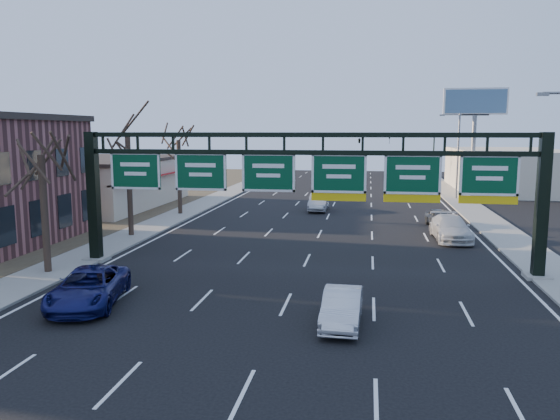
% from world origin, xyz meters
% --- Properties ---
extents(ground, '(160.00, 160.00, 0.00)m').
position_xyz_m(ground, '(0.00, 0.00, 0.00)').
color(ground, black).
rests_on(ground, ground).
extents(sidewalk_left, '(3.00, 120.00, 0.12)m').
position_xyz_m(sidewalk_left, '(-12.80, 20.00, 0.06)').
color(sidewalk_left, gray).
rests_on(sidewalk_left, ground).
extents(sidewalk_right, '(3.00, 120.00, 0.12)m').
position_xyz_m(sidewalk_right, '(12.80, 20.00, 0.06)').
color(sidewalk_right, gray).
rests_on(sidewalk_right, ground).
extents(dirt_strip_left, '(21.00, 120.00, 0.06)m').
position_xyz_m(dirt_strip_left, '(-25.00, 20.00, 0.03)').
color(dirt_strip_left, '#473D2B').
rests_on(dirt_strip_left, ground).
extents(lane_markings, '(21.60, 120.00, 0.01)m').
position_xyz_m(lane_markings, '(0.00, 20.00, 0.01)').
color(lane_markings, white).
rests_on(lane_markings, ground).
extents(sign_gantry, '(24.60, 1.20, 7.20)m').
position_xyz_m(sign_gantry, '(0.16, 8.00, 4.63)').
color(sign_gantry, black).
rests_on(sign_gantry, ground).
extents(cream_strip, '(10.90, 18.40, 4.70)m').
position_xyz_m(cream_strip, '(-21.48, 29.00, 2.36)').
color(cream_strip, beige).
rests_on(cream_strip, ground).
extents(building_right_distant, '(12.00, 20.00, 5.00)m').
position_xyz_m(building_right_distant, '(20.00, 50.00, 2.50)').
color(building_right_distant, beige).
rests_on(building_right_distant, ground).
extents(tree_gantry, '(3.60, 3.60, 8.48)m').
position_xyz_m(tree_gantry, '(-12.80, 5.00, 7.11)').
color(tree_gantry, '#2F221A').
rests_on(tree_gantry, sidewalk_left).
extents(tree_mid, '(3.60, 3.60, 9.24)m').
position_xyz_m(tree_mid, '(-12.80, 15.00, 7.85)').
color(tree_mid, '#2F221A').
rests_on(tree_mid, sidewalk_left).
extents(tree_far, '(3.60, 3.60, 8.86)m').
position_xyz_m(tree_far, '(-12.80, 25.00, 7.48)').
color(tree_far, '#2F221A').
rests_on(tree_far, sidewalk_left).
extents(streetlight_far, '(2.15, 0.22, 9.00)m').
position_xyz_m(streetlight_far, '(12.47, 40.00, 5.08)').
color(streetlight_far, slate).
rests_on(streetlight_far, sidewalk_right).
extents(billboard_right, '(7.00, 0.50, 12.00)m').
position_xyz_m(billboard_right, '(15.00, 44.98, 9.06)').
color(billboard_right, slate).
rests_on(billboard_right, ground).
extents(traffic_signal_mast, '(10.16, 0.54, 7.00)m').
position_xyz_m(traffic_signal_mast, '(5.69, 55.00, 5.50)').
color(traffic_signal_mast, black).
rests_on(traffic_signal_mast, ground).
extents(car_blue_suv, '(3.58, 5.83, 1.51)m').
position_xyz_m(car_blue_suv, '(-8.17, 0.62, 0.75)').
color(car_blue_suv, '#131553').
rests_on(car_blue_suv, ground).
extents(car_silver_sedan, '(1.50, 4.06, 1.33)m').
position_xyz_m(car_silver_sedan, '(2.45, -0.04, 0.66)').
color(car_silver_sedan, silver).
rests_on(car_silver_sedan, ground).
extents(car_white_wagon, '(2.50, 5.61, 1.60)m').
position_xyz_m(car_white_wagon, '(8.84, 17.33, 0.80)').
color(car_white_wagon, silver).
rests_on(car_white_wagon, ground).
extents(car_grey_far, '(2.25, 4.20, 1.36)m').
position_xyz_m(car_grey_far, '(8.81, 22.37, 0.68)').
color(car_grey_far, '#3F4244').
rests_on(car_grey_far, ground).
extents(car_silver_distant, '(1.60, 4.58, 1.51)m').
position_xyz_m(car_silver_distant, '(-1.12, 29.32, 0.75)').
color(car_silver_distant, '#A2A2A6').
rests_on(car_silver_distant, ground).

